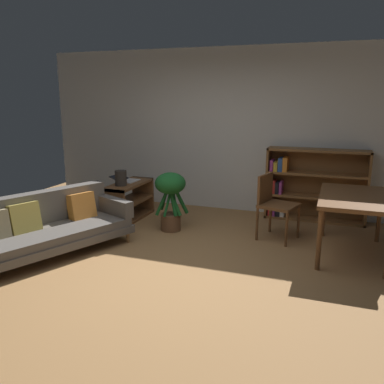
{
  "coord_description": "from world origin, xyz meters",
  "views": [
    {
      "loc": [
        1.7,
        -3.96,
        1.92
      ],
      "look_at": [
        0.01,
        0.68,
        0.74
      ],
      "focal_mm": 37.85,
      "sensor_mm": 36.0,
      "label": 1
    }
  ],
  "objects": [
    {
      "name": "dining_table",
      "position": [
        1.93,
        1.14,
        0.67
      ],
      "size": [
        0.81,
        1.31,
        0.75
      ],
      "color": "brown",
      "rests_on": "ground_plane"
    },
    {
      "name": "ground_plane",
      "position": [
        0.0,
        0.0,
        0.0
      ],
      "size": [
        8.16,
        8.16,
        0.0
      ],
      "primitive_type": "plane",
      "color": "#9E7042"
    },
    {
      "name": "bookshelf",
      "position": [
        1.32,
        2.52,
        0.55
      ],
      "size": [
        1.53,
        0.33,
        1.13
      ],
      "color": "brown",
      "rests_on": "ground_plane"
    },
    {
      "name": "dining_chair_near",
      "position": [
        0.93,
        1.42,
        0.51
      ],
      "size": [
        0.56,
        0.56,
        0.88
      ],
      "color": "brown",
      "rests_on": "ground_plane"
    },
    {
      "name": "desk_speaker",
      "position": [
        -1.38,
        1.34,
        0.7
      ],
      "size": [
        0.18,
        0.18,
        0.23
      ],
      "color": "#2D2823",
      "rests_on": "media_console"
    },
    {
      "name": "fabric_couch",
      "position": [
        -1.64,
        -0.13,
        0.36
      ],
      "size": [
        1.55,
        2.21,
        0.74
      ],
      "color": "olive",
      "rests_on": "ground_plane"
    },
    {
      "name": "back_wall_panel",
      "position": [
        0.0,
        2.7,
        1.35
      ],
      "size": [
        6.8,
        0.1,
        2.7
      ],
      "primitive_type": "cube",
      "color": "silver",
      "rests_on": "ground_plane"
    },
    {
      "name": "open_laptop",
      "position": [
        -1.47,
        1.66,
        0.61
      ],
      "size": [
        0.42,
        0.33,
        0.08
      ],
      "color": "silver",
      "rests_on": "media_console"
    },
    {
      "name": "media_console",
      "position": [
        -1.36,
        1.54,
        0.3
      ],
      "size": [
        0.39,
        1.02,
        0.59
      ],
      "color": "brown",
      "rests_on": "ground_plane"
    },
    {
      "name": "potted_floor_plant",
      "position": [
        -0.52,
        1.26,
        0.55
      ],
      "size": [
        0.46,
        0.5,
        0.86
      ],
      "color": "brown",
      "rests_on": "ground_plane"
    }
  ]
}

